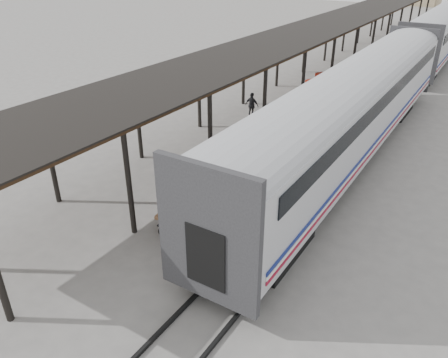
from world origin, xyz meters
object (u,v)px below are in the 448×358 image
Objects in this scene: porter at (179,191)px; pedestrian at (252,105)px; luggage_tug at (318,85)px; baggage_cart at (186,209)px.

porter is 1.18× the size of pedestrian.
porter is 12.78m from pedestrian.
luggage_tug is 1.21× the size of pedestrian.
porter is at bearing -61.58° from luggage_tug.
baggage_cart is 1.39× the size of luggage_tug.
porter is (2.21, -18.82, 1.11)m from luggage_tug.
pedestrian is at bearing 97.85° from baggage_cart.
luggage_tug reaches higher than baggage_cart.
porter reaches higher than pedestrian.
baggage_cart is 18.27m from luggage_tug.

